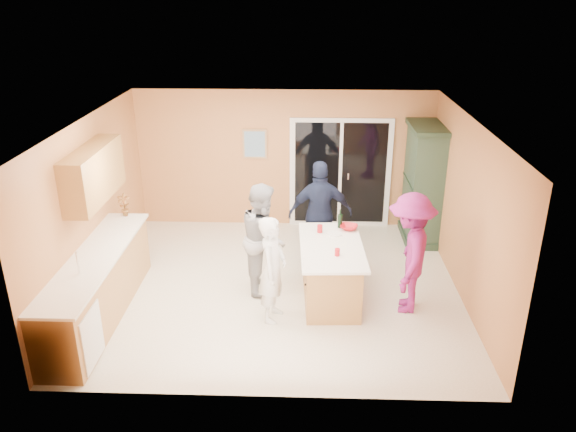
{
  "coord_description": "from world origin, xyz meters",
  "views": [
    {
      "loc": [
        0.42,
        -7.6,
        4.35
      ],
      "look_at": [
        0.15,
        0.1,
        1.15
      ],
      "focal_mm": 35.0,
      "sensor_mm": 36.0,
      "label": 1
    }
  ],
  "objects_px": {
    "woman_magenta": "(410,253)",
    "woman_white": "(273,269)",
    "green_hutch": "(423,185)",
    "kitchen_island": "(331,274)",
    "woman_navy": "(320,214)",
    "woman_grey": "(263,238)"
  },
  "relations": [
    {
      "from": "woman_white",
      "to": "woman_navy",
      "type": "relative_size",
      "value": 0.86
    },
    {
      "from": "kitchen_island",
      "to": "woman_white",
      "type": "height_order",
      "value": "woman_white"
    },
    {
      "from": "woman_navy",
      "to": "woman_magenta",
      "type": "height_order",
      "value": "woman_navy"
    },
    {
      "from": "woman_navy",
      "to": "woman_magenta",
      "type": "xyz_separation_m",
      "value": [
        1.22,
        -1.38,
        -0.01
      ]
    },
    {
      "from": "kitchen_island",
      "to": "woman_white",
      "type": "relative_size",
      "value": 1.11
    },
    {
      "from": "green_hutch",
      "to": "woman_grey",
      "type": "relative_size",
      "value": 1.26
    },
    {
      "from": "green_hutch",
      "to": "woman_white",
      "type": "relative_size",
      "value": 1.39
    },
    {
      "from": "woman_grey",
      "to": "woman_navy",
      "type": "bearing_deg",
      "value": -53.26
    },
    {
      "from": "woman_white",
      "to": "woman_magenta",
      "type": "bearing_deg",
      "value": -67.71
    },
    {
      "from": "kitchen_island",
      "to": "woman_navy",
      "type": "xyz_separation_m",
      "value": [
        -0.14,
        1.14,
        0.48
      ]
    },
    {
      "from": "green_hutch",
      "to": "woman_white",
      "type": "xyz_separation_m",
      "value": [
        -2.51,
        -2.76,
        -0.27
      ]
    },
    {
      "from": "kitchen_island",
      "to": "green_hutch",
      "type": "height_order",
      "value": "green_hutch"
    },
    {
      "from": "woman_magenta",
      "to": "woman_white",
      "type": "bearing_deg",
      "value": -68.18
    },
    {
      "from": "woman_grey",
      "to": "woman_magenta",
      "type": "bearing_deg",
      "value": -111.89
    },
    {
      "from": "woman_magenta",
      "to": "green_hutch",
      "type": "bearing_deg",
      "value": 177.78
    },
    {
      "from": "kitchen_island",
      "to": "woman_navy",
      "type": "bearing_deg",
      "value": 94.58
    },
    {
      "from": "kitchen_island",
      "to": "green_hutch",
      "type": "distance_m",
      "value": 2.85
    },
    {
      "from": "woman_grey",
      "to": "woman_navy",
      "type": "height_order",
      "value": "woman_navy"
    },
    {
      "from": "kitchen_island",
      "to": "green_hutch",
      "type": "bearing_deg",
      "value": 49.91
    },
    {
      "from": "kitchen_island",
      "to": "woman_magenta",
      "type": "relative_size",
      "value": 0.96
    },
    {
      "from": "woman_grey",
      "to": "woman_magenta",
      "type": "relative_size",
      "value": 0.96
    },
    {
      "from": "woman_magenta",
      "to": "woman_grey",
      "type": "bearing_deg",
      "value": -92.11
    }
  ]
}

